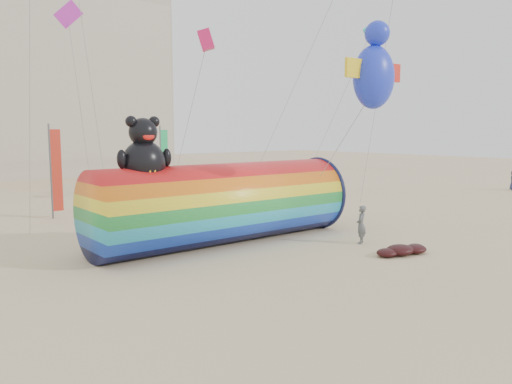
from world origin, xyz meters
TOP-DOWN VIEW (x-y plane):
  - ground at (0.00, 0.00)m, footprint 160.00×160.00m
  - windsock_assembly at (0.49, 3.67)m, footprint 11.81×3.60m
  - kite_handler at (4.89, -0.22)m, footprint 0.71×0.65m
  - fabric_bundle at (4.67, -2.46)m, footprint 2.62×1.35m
  - festival_banners at (-1.70, 15.83)m, footprint 14.17×4.62m

SIDE VIEW (x-z plane):
  - ground at x=0.00m, z-range 0.00..0.00m
  - fabric_bundle at x=4.67m, z-range -0.03..0.37m
  - kite_handler at x=4.89m, z-range 0.00..1.64m
  - windsock_assembly at x=0.49m, z-range -0.92..4.53m
  - festival_banners at x=-1.70m, z-range 0.04..5.24m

